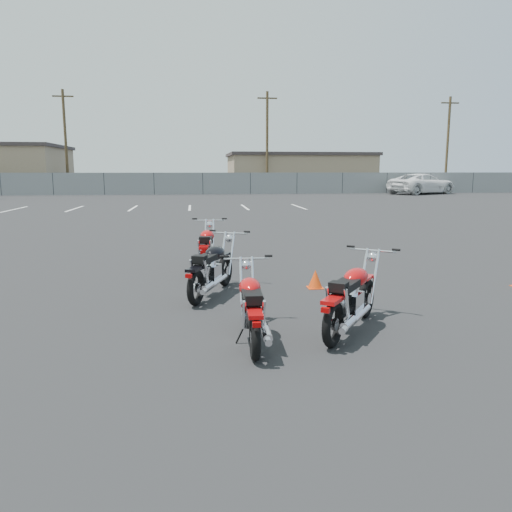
{
  "coord_description": "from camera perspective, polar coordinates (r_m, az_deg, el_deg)",
  "views": [
    {
      "loc": [
        -0.77,
        -7.21,
        2.01
      ],
      "look_at": [
        0.2,
        0.6,
        0.65
      ],
      "focal_mm": 35.0,
      "sensor_mm": 36.0,
      "label": 1
    }
  ],
  "objects": [
    {
      "name": "white_van",
      "position": [
        44.85,
        18.47,
        8.45
      ],
      "size": [
        5.53,
        7.62,
        2.69
      ],
      "primitive_type": "imported",
      "rotation": [
        0.0,
        0.0,
        2.0
      ],
      "color": "white",
      "rests_on": "ground"
    },
    {
      "name": "ground",
      "position": [
        7.53,
        -0.95,
        -5.69
      ],
      "size": [
        120.0,
        120.0,
        0.0
      ],
      "primitive_type": "plane",
      "color": "black",
      "rests_on": "ground"
    },
    {
      "name": "utility_pole_b",
      "position": [
        48.6,
        -20.94,
        12.32
      ],
      "size": [
        1.8,
        0.24,
        9.0
      ],
      "color": "#40311D",
      "rests_on": "ground"
    },
    {
      "name": "utility_pole_d",
      "position": [
        53.38,
        21.05,
        12.03
      ],
      "size": [
        1.8,
        0.24,
        9.0
      ],
      "color": "#40311D",
      "rests_on": "ground"
    },
    {
      "name": "utility_pole_c",
      "position": [
        46.78,
        1.28,
        13.07
      ],
      "size": [
        1.8,
        0.24,
        9.0
      ],
      "color": "#40311D",
      "rests_on": "ground"
    },
    {
      "name": "motorcycle_front_red",
      "position": [
        10.18,
        -5.6,
        0.88
      ],
      "size": [
        0.77,
        1.98,
        0.97
      ],
      "color": "black",
      "rests_on": "ground"
    },
    {
      "name": "motorcycle_third_red",
      "position": [
        6.37,
        10.9,
        -4.71
      ],
      "size": [
        1.44,
        1.78,
        0.95
      ],
      "color": "black",
      "rests_on": "ground"
    },
    {
      "name": "chainlink_fence",
      "position": [
        42.24,
        -6.1,
        8.24
      ],
      "size": [
        80.06,
        0.06,
        1.8
      ],
      "color": "slate",
      "rests_on": "ground"
    },
    {
      "name": "motorcycle_second_black",
      "position": [
        8.08,
        -5.06,
        -1.47
      ],
      "size": [
        1.13,
        1.91,
        0.96
      ],
      "color": "black",
      "rests_on": "ground"
    },
    {
      "name": "tan_building_east",
      "position": [
        52.33,
        4.86,
        9.6
      ],
      "size": [
        14.4,
        9.4,
        3.7
      ],
      "color": "#8E795B",
      "rests_on": "ground"
    },
    {
      "name": "training_cone_near",
      "position": [
        8.66,
        6.79,
        -2.63
      ],
      "size": [
        0.26,
        0.26,
        0.32
      ],
      "color": "#E3400B",
      "rests_on": "ground"
    },
    {
      "name": "motorcycle_rear_red",
      "position": [
        5.91,
        -0.52,
        -5.95
      ],
      "size": [
        0.7,
        1.82,
        0.89
      ],
      "color": "black",
      "rests_on": "ground"
    },
    {
      "name": "parking_line_stripes",
      "position": [
        27.34,
        -10.74,
        5.42
      ],
      "size": [
        15.12,
        4.0,
        0.01
      ],
      "color": "silver",
      "rests_on": "ground"
    }
  ]
}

